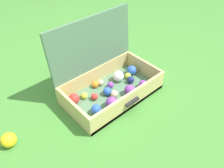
% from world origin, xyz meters
% --- Properties ---
extents(ground_plane, '(16.00, 16.00, 0.00)m').
position_xyz_m(ground_plane, '(0.00, 0.00, 0.00)').
color(ground_plane, '#3D7A2D').
extents(open_suitcase, '(0.67, 0.44, 0.52)m').
position_xyz_m(open_suitcase, '(0.10, 0.02, 0.12)').
color(open_suitcase, '#4C7051').
rests_on(open_suitcase, ground).
extents(stray_ball_on_grass, '(0.09, 0.09, 0.09)m').
position_xyz_m(stray_ball_on_grass, '(-0.62, 0.06, 0.04)').
color(stray_ball_on_grass, yellow).
rests_on(stray_ball_on_grass, ground).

